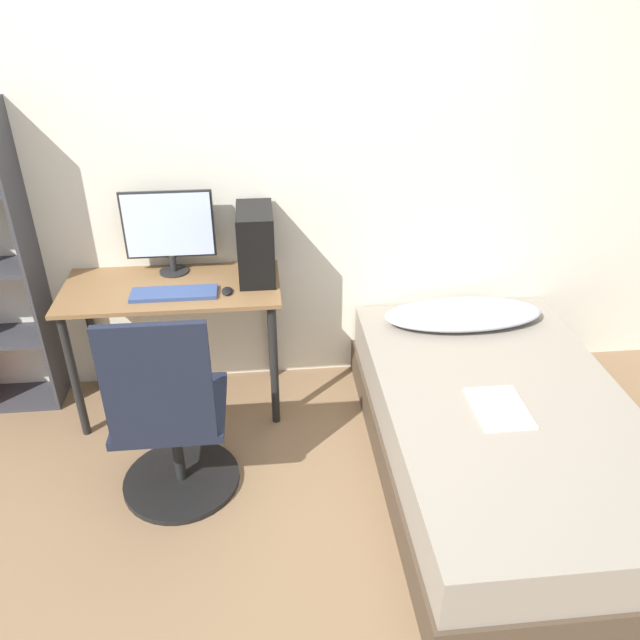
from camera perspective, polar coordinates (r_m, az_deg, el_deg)
The scene contains 11 objects.
ground_plane at distance 2.86m, azimuth -3.64°, elevation -20.68°, with size 14.00×14.00×0.00m, color #846647.
wall_back at distance 3.39m, azimuth -5.49°, elevation 13.29°, with size 8.00×0.05×2.50m.
desk at distance 3.39m, azimuth -13.21°, elevation 1.19°, with size 1.12×0.54×0.75m.
office_chair at distance 2.92m, azimuth -13.41°, elevation -9.67°, with size 0.56×0.56×1.02m.
bed at distance 3.20m, azimuth 16.25°, elevation -10.06°, with size 1.19×1.96×0.43m.
pillow at distance 3.61m, azimuth 12.97°, elevation 0.53°, with size 0.90×0.36×0.11m.
magazine at distance 2.99m, azimuth 16.09°, elevation -7.74°, with size 0.24×0.32×0.01m.
monitor at distance 3.39m, azimuth -13.65°, elevation 8.14°, with size 0.47×0.16×0.45m.
keyboard at distance 3.23m, azimuth -13.20°, elevation 2.38°, with size 0.43×0.14×0.02m.
pc_tower at distance 3.29m, azimuth -5.89°, elevation 6.96°, with size 0.19×0.35×0.37m.
mouse at distance 3.20m, azimuth -8.49°, elevation 2.64°, with size 0.06×0.09×0.02m.
Camera 1 is at (-0.02, -1.83, 2.20)m, focal length 35.00 mm.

